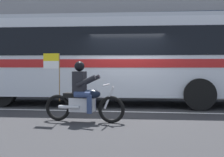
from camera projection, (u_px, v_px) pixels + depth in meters
The scene contains 6 objects.
ground_plane at pixel (127, 109), 9.94m from camera, with size 60.00×60.00×0.00m, color #2B2B2D.
sidewalk_curb at pixel (135, 93), 14.99m from camera, with size 28.00×3.80×0.15m, color #B7B2A8.
lane_center_stripe at pixel (125, 112), 9.34m from camera, with size 26.60×0.14×0.01m, color silver.
transit_bus at pixel (107, 54), 11.15m from camera, with size 11.75×3.08×3.22m.
motorcycle_with_rider at pixel (83, 96), 7.64m from camera, with size 2.19×0.65×1.78m.
fire_hydrant at pixel (63, 85), 14.29m from camera, with size 0.22×0.30×0.75m.
Camera 1 is at (0.79, -9.87, 1.45)m, focal length 47.61 mm.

